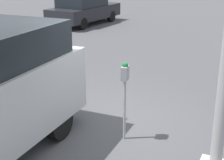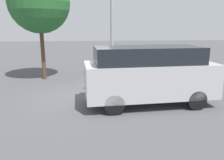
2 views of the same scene
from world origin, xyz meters
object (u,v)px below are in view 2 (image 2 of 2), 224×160
object	(u,v)px
lamp_post	(112,48)
parked_van	(149,74)
parking_meter_near	(93,68)
street_tree	(39,3)

from	to	relation	value
lamp_post	parked_van	size ratio (longest dim) A/B	1.13
parking_meter_near	street_tree	bearing A→B (deg)	124.08
parked_van	lamp_post	bearing A→B (deg)	101.97
lamp_post	street_tree	bearing A→B (deg)	164.00
lamp_post	parked_van	xyz separation A→B (m)	(0.96, -3.74, -0.64)
parking_meter_near	lamp_post	bearing A→B (deg)	51.46
lamp_post	street_tree	distance (m)	4.56
parked_van	parking_meter_near	bearing A→B (deg)	134.39
lamp_post	parked_van	distance (m)	3.92
parked_van	street_tree	bearing A→B (deg)	132.01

